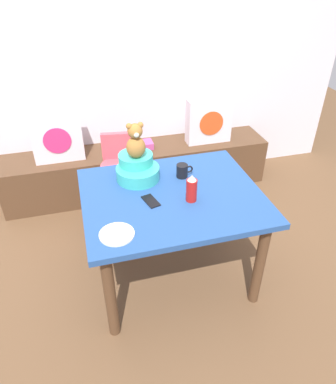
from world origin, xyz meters
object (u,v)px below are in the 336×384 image
object	(u,v)px
dinner_plate_near	(117,234)
pillow_floral_right	(209,121)
highchair	(121,168)
dining_table	(172,207)
teddy_bear	(136,141)
book_stack	(142,145)
infant_seat_teal	(137,168)
cell_phone	(151,201)
ketchup_bottle	(192,189)
coffee_mug	(182,171)
pillow_floral_left	(57,137)

from	to	relation	value
dinner_plate_near	pillow_floral_right	bearing A→B (deg)	53.42
highchair	dining_table	bearing A→B (deg)	-73.90
teddy_bear	book_stack	bearing A→B (deg)	76.81
dining_table	infant_seat_teal	size ratio (longest dim) A/B	3.54
dining_table	infant_seat_teal	bearing A→B (deg)	123.76
highchair	dinner_plate_near	size ratio (longest dim) A/B	3.95
pillow_floral_right	cell_phone	size ratio (longest dim) A/B	3.06
infant_seat_teal	ketchup_bottle	bearing A→B (deg)	-52.71
pillow_floral_right	dinner_plate_near	xyz separation A→B (m)	(-1.13, -1.52, 0.07)
coffee_mug	pillow_floral_right	bearing A→B (deg)	60.00
book_stack	infant_seat_teal	world-z (taller)	infant_seat_teal
pillow_floral_left	infant_seat_teal	distance (m)	1.10
coffee_mug	cell_phone	size ratio (longest dim) A/B	0.83
pillow_floral_right	infant_seat_teal	world-z (taller)	same
pillow_floral_right	coffee_mug	xyz separation A→B (m)	(-0.59, -1.02, 0.11)
pillow_floral_right	coffee_mug	distance (m)	1.18
ketchup_bottle	cell_phone	distance (m)	0.27
pillow_floral_right	highchair	xyz separation A→B (m)	(-0.95, -0.42, -0.16)
pillow_floral_left	cell_phone	distance (m)	1.38
teddy_bear	ketchup_bottle	distance (m)	0.49
dining_table	ketchup_bottle	size ratio (longest dim) A/B	6.31
dining_table	dinner_plate_near	bearing A→B (deg)	-142.93
ketchup_bottle	dining_table	bearing A→B (deg)	135.37
coffee_mug	dinner_plate_near	bearing A→B (deg)	-137.18
book_stack	dining_table	xyz separation A→B (m)	(-0.05, -1.23, 0.14)
ketchup_bottle	cell_phone	world-z (taller)	ketchup_bottle
pillow_floral_left	teddy_bear	world-z (taller)	teddy_bear
teddy_bear	ketchup_bottle	world-z (taller)	teddy_bear
ketchup_bottle	book_stack	bearing A→B (deg)	92.11
book_stack	pillow_floral_left	bearing A→B (deg)	-178.45
dinner_plate_near	highchair	bearing A→B (deg)	80.75
pillow_floral_right	teddy_bear	world-z (taller)	teddy_bear
teddy_bear	coffee_mug	xyz separation A→B (m)	(0.31, -0.07, -0.23)
ketchup_bottle	infant_seat_teal	bearing A→B (deg)	127.29
book_stack	cell_phone	size ratio (longest dim) A/B	1.39
highchair	cell_phone	world-z (taller)	highchair
pillow_floral_left	pillow_floral_right	distance (m)	1.44
pillow_floral_left	book_stack	bearing A→B (deg)	1.55
highchair	pillow_floral_right	bearing A→B (deg)	23.69
pillow_floral_right	book_stack	distance (m)	0.69
highchair	dinner_plate_near	distance (m)	1.14
infant_seat_teal	pillow_floral_left	bearing A→B (deg)	120.04
pillow_floral_right	highchair	bearing A→B (deg)	-156.31
infant_seat_teal	coffee_mug	xyz separation A→B (m)	(0.31, -0.07, -0.02)
book_stack	ketchup_bottle	size ratio (longest dim) A/B	1.08
highchair	teddy_bear	xyz separation A→B (m)	(0.05, -0.53, 0.50)
highchair	dinner_plate_near	xyz separation A→B (m)	(-0.18, -1.10, 0.22)
pillow_floral_left	book_stack	xyz separation A→B (m)	(0.77, 0.02, -0.19)
pillow_floral_right	dining_table	world-z (taller)	pillow_floral_right
dining_table	dinner_plate_near	size ratio (longest dim) A/B	5.84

